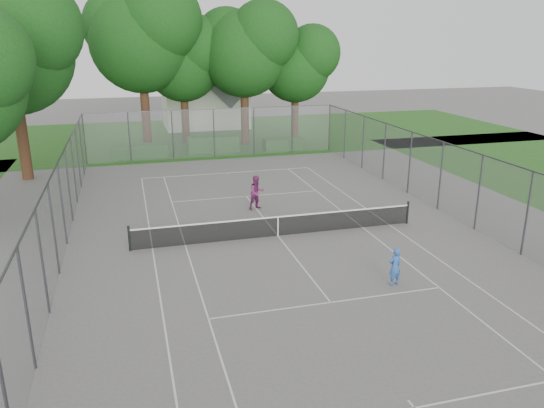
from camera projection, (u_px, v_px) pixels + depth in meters
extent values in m
plane|color=#5F5C5A|center=(278.00, 236.00, 23.62)|extent=(120.00, 120.00, 0.00)
cube|color=#1F4E16|center=(198.00, 136.00, 47.51)|extent=(60.00, 20.00, 0.00)
cube|color=silver|center=(414.00, 408.00, 12.69)|extent=(10.97, 0.06, 0.01)
cube|color=silver|center=(228.00, 173.00, 34.54)|extent=(10.97, 0.06, 0.01)
cube|color=silver|center=(152.00, 248.00, 22.23)|extent=(0.06, 23.77, 0.01)
cube|color=silver|center=(389.00, 225.00, 25.00)|extent=(0.06, 23.77, 0.01)
cube|color=silver|center=(185.00, 245.00, 22.57)|extent=(0.06, 23.77, 0.01)
cube|color=silver|center=(363.00, 228.00, 24.65)|extent=(0.06, 23.77, 0.01)
cube|color=silver|center=(331.00, 302.00, 17.73)|extent=(8.23, 0.06, 0.01)
cube|color=silver|center=(246.00, 196.00, 29.50)|extent=(8.23, 0.06, 0.01)
cube|color=silver|center=(278.00, 236.00, 23.61)|extent=(0.06, 12.80, 0.01)
cube|color=silver|center=(411.00, 404.00, 12.83)|extent=(0.06, 0.30, 0.01)
cube|color=silver|center=(228.00, 173.00, 34.40)|extent=(0.06, 0.30, 0.01)
cylinder|color=black|center=(129.00, 238.00, 21.84)|extent=(0.10, 0.10, 1.10)
cylinder|color=black|center=(408.00, 212.00, 25.06)|extent=(0.10, 0.10, 1.10)
cube|color=black|center=(278.00, 227.00, 23.48)|extent=(12.67, 0.01, 0.86)
cube|color=white|center=(278.00, 217.00, 23.34)|extent=(12.77, 0.03, 0.06)
cube|color=white|center=(278.00, 227.00, 23.48)|extent=(0.05, 0.02, 0.88)
cylinder|color=#38383D|center=(84.00, 139.00, 36.44)|extent=(0.08, 0.08, 3.50)
cylinder|color=#38383D|center=(329.00, 128.00, 40.98)|extent=(0.08, 0.08, 3.50)
cube|color=slate|center=(214.00, 133.00, 38.71)|extent=(18.00, 0.02, 3.50)
cube|color=slate|center=(58.00, 216.00, 20.81)|extent=(0.02, 34.00, 3.50)
cube|color=slate|center=(459.00, 184.00, 25.36)|extent=(0.02, 34.00, 3.50)
cube|color=#38383D|center=(213.00, 109.00, 38.18)|extent=(18.00, 0.05, 0.05)
cube|color=#38383D|center=(53.00, 173.00, 20.28)|extent=(0.05, 34.00, 0.05)
cube|color=#38383D|center=(462.00, 148.00, 24.83)|extent=(0.05, 34.00, 0.05)
cylinder|color=#392115|center=(146.00, 113.00, 41.86)|extent=(0.68, 0.68, 5.41)
sphere|color=#0E330E|center=(141.00, 42.00, 40.22)|extent=(7.69, 7.69, 7.69)
sphere|color=#0E330E|center=(161.00, 20.00, 39.09)|extent=(6.16, 6.16, 6.16)
sphere|color=#0E330E|center=(121.00, 26.00, 40.42)|extent=(5.77, 5.77, 5.77)
cylinder|color=#392115|center=(185.00, 117.00, 43.76)|extent=(0.63, 0.63, 4.31)
sphere|color=#0E330E|center=(183.00, 63.00, 42.46)|extent=(6.13, 6.13, 6.13)
sphere|color=#0E330E|center=(199.00, 47.00, 41.55)|extent=(4.90, 4.90, 4.90)
sphere|color=#0E330E|center=(167.00, 51.00, 42.61)|extent=(4.59, 4.59, 4.59)
cylinder|color=#392115|center=(245.00, 114.00, 43.35)|extent=(0.65, 0.65, 4.80)
sphere|color=#0E330E|center=(244.00, 54.00, 41.90)|extent=(6.82, 6.82, 6.82)
sphere|color=#0E330E|center=(264.00, 36.00, 40.89)|extent=(5.46, 5.46, 5.46)
sphere|color=#0E330E|center=(227.00, 40.00, 42.08)|extent=(5.12, 5.12, 5.12)
cylinder|color=#392115|center=(295.00, 116.00, 45.04)|extent=(0.62, 0.62, 4.04)
sphere|color=#0E330E|center=(295.00, 67.00, 43.82)|extent=(5.75, 5.75, 5.75)
sphere|color=#0E330E|center=(312.00, 53.00, 42.97)|extent=(4.60, 4.60, 4.60)
sphere|color=#0E330E|center=(281.00, 56.00, 43.96)|extent=(4.31, 4.31, 4.31)
cylinder|color=#392115|center=(23.00, 139.00, 32.36)|extent=(0.66, 0.66, 5.06)
sphere|color=#0E330E|center=(10.00, 53.00, 30.83)|extent=(7.20, 7.20, 7.20)
sphere|color=#0E330E|center=(31.00, 27.00, 29.77)|extent=(5.76, 5.76, 5.76)
cube|color=#1B4B18|center=(140.00, 151.00, 38.69)|extent=(3.95, 1.19, 0.99)
cube|color=#1B4B18|center=(213.00, 144.00, 40.56)|extent=(3.90, 1.12, 1.23)
cube|color=#1B4B18|center=(283.00, 144.00, 41.38)|extent=(3.03, 1.11, 0.91)
cube|color=beige|center=(205.00, 96.00, 51.51)|extent=(7.87, 5.90, 5.90)
cube|color=#4D4E53|center=(204.00, 65.00, 50.62)|extent=(7.79, 6.10, 7.79)
imported|color=#2E60AF|center=(395.00, 267.00, 18.79)|extent=(0.58, 0.45, 1.41)
imported|color=#75275A|center=(257.00, 192.00, 27.08)|extent=(1.01, 0.89, 1.76)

